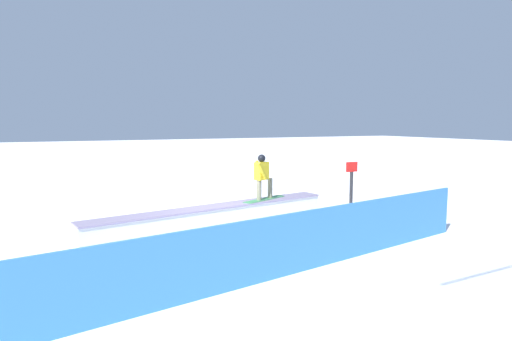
# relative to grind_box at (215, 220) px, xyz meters

# --- Properties ---
(ground_plane) EXTENTS (120.00, 120.00, 0.00)m
(ground_plane) POSITION_rel_grind_box_xyz_m (0.00, 0.00, -0.31)
(ground_plane) COLOR white
(grind_box) EXTENTS (7.08, 1.93, 0.68)m
(grind_box) POSITION_rel_grind_box_xyz_m (0.00, 0.00, 0.00)
(grind_box) COLOR white
(grind_box) RESTS_ON ground_plane
(snowboarder) EXTENTS (1.54, 0.89, 1.31)m
(snowboarder) POSITION_rel_grind_box_xyz_m (-1.56, -0.26, 1.08)
(snowboarder) COLOR #3B8A50
(snowboarder) RESTS_ON grind_box
(safety_fence) EXTENTS (11.03, 2.09, 1.20)m
(safety_fence) POSITION_rel_grind_box_xyz_m (0.00, 3.75, 0.29)
(safety_fence) COLOR #387EE3
(safety_fence) RESTS_ON ground_plane
(trail_marker) EXTENTS (0.40, 0.10, 1.71)m
(trail_marker) POSITION_rel_grind_box_xyz_m (-4.33, 0.24, 0.61)
(trail_marker) COLOR #262628
(trail_marker) RESTS_ON ground_plane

